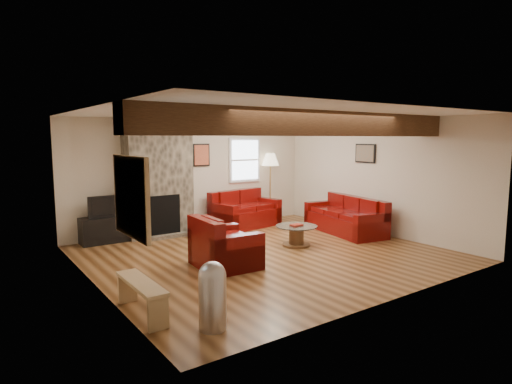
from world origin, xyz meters
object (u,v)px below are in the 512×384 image
Objects in this scene: loveseat at (245,209)px; floor_lamp at (270,163)px; television at (107,206)px; sofa_three at (344,215)px; tv_cabinet at (108,229)px; armchair_red at (225,242)px; coffee_table at (296,236)px.

floor_lamp is (0.98, 0.32, 1.04)m from loveseat.
floor_lamp reaches higher than television.
loveseat is at bearing -5.46° from television.
sofa_three is at bearing -60.77° from loveseat.
television reaches higher than tv_cabinet.
tv_cabinet is 0.48m from television.
loveseat reaches higher than tv_cabinet.
sofa_three is 2.67× the size of television.
armchair_red is 0.97× the size of tv_cabinet.
floor_lamp reaches higher than coffee_table.
television is at bearing 165.30° from loveseat.
sofa_three is 1.19× the size of floor_lamp.
floor_lamp is at bearing -157.42° from sofa_three.
armchair_red is 0.60× the size of floor_lamp.
armchair_red is 2.98m from tv_cabinet.
loveseat is 2.09× the size of television.
tv_cabinet is at bearing 140.63° from coffee_table.
television is (-4.58, 2.11, 0.35)m from sofa_three.
sofa_three is at bearing 10.08° from coffee_table.
coffee_table is 0.48× the size of floor_lamp.
tv_cabinet is (-3.14, 0.30, -0.16)m from loveseat.
coffee_table is (-0.21, -2.10, -0.22)m from loveseat.
armchair_red is 1.26× the size of coffee_table.
coffee_table is 2.98m from floor_lamp.
coffee_table is 3.79m from tv_cabinet.
television reaches higher than coffee_table.
television reaches higher than sofa_three.
loveseat is 1.95× the size of coffee_table.
loveseat is 2.13m from coffee_table.
loveseat is 0.93× the size of floor_lamp.
floor_lamp is (3.03, 2.79, 1.04)m from armchair_red.
armchair_red is 3.00m from television.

